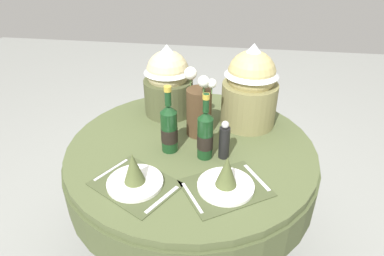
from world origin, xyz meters
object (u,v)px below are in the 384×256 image
at_px(wine_bottle_right, 205,135).
at_px(pepper_mill, 224,141).
at_px(wine_bottle_left, 169,128).
at_px(gift_tub_back_right, 251,83).
at_px(dining_table, 191,167).
at_px(gift_tub_back_left, 168,78).
at_px(flower_vase, 199,108).
at_px(place_setting_left, 134,176).
at_px(place_setting_right, 226,179).

bearing_deg(wine_bottle_right, pepper_mill, 6.26).
distance_m(wine_bottle_left, gift_tub_back_right, 0.51).
xyz_separation_m(dining_table, gift_tub_back_left, (-0.18, 0.33, 0.35)).
bearing_deg(flower_vase, place_setting_left, -115.36).
height_order(flower_vase, wine_bottle_left, flower_vase).
bearing_deg(flower_vase, dining_table, -101.56).
distance_m(place_setting_left, wine_bottle_left, 0.30).
bearing_deg(wine_bottle_right, gift_tub_back_left, 121.85).
relative_size(place_setting_left, pepper_mill, 2.16).
height_order(wine_bottle_left, wine_bottle_right, wine_bottle_left).
bearing_deg(pepper_mill, place_setting_left, -144.32).
height_order(pepper_mill, gift_tub_back_left, gift_tub_back_left).
bearing_deg(place_setting_right, gift_tub_back_left, 120.54).
height_order(place_setting_left, place_setting_right, same).
relative_size(flower_vase, gift_tub_back_right, 0.78).
xyz_separation_m(place_setting_right, gift_tub_back_left, (-0.37, 0.63, 0.17)).
height_order(flower_vase, pepper_mill, flower_vase).
bearing_deg(flower_vase, wine_bottle_right, -74.70).
distance_m(place_setting_left, wine_bottle_right, 0.37).
bearing_deg(flower_vase, pepper_mill, -53.33).
height_order(dining_table, pepper_mill, pepper_mill).
xyz_separation_m(dining_table, place_setting_right, (0.19, -0.30, 0.19)).
height_order(place_setting_left, gift_tub_back_left, gift_tub_back_left).
bearing_deg(wine_bottle_right, place_setting_right, -62.13).
xyz_separation_m(pepper_mill, gift_tub_back_left, (-0.35, 0.41, 0.12)).
xyz_separation_m(dining_table, flower_vase, (0.02, 0.12, 0.29)).
height_order(wine_bottle_left, gift_tub_back_right, gift_tub_back_right).
xyz_separation_m(wine_bottle_left, gift_tub_back_left, (-0.08, 0.39, 0.09)).
bearing_deg(wine_bottle_right, place_setting_left, -137.44).
bearing_deg(pepper_mill, dining_table, 154.86).
bearing_deg(gift_tub_back_left, dining_table, -61.29).
relative_size(wine_bottle_right, gift_tub_back_left, 0.81).
bearing_deg(gift_tub_back_right, wine_bottle_right, -119.27).
height_order(dining_table, place_setting_left, place_setting_left).
height_order(wine_bottle_left, pepper_mill, wine_bottle_left).
distance_m(dining_table, place_setting_left, 0.43).
xyz_separation_m(flower_vase, pepper_mill, (0.14, -0.19, -0.06)).
bearing_deg(place_setting_left, wine_bottle_right, 42.56).
xyz_separation_m(place_setting_right, gift_tub_back_right, (0.08, 0.57, 0.19)).
distance_m(pepper_mill, gift_tub_back_left, 0.55).
bearing_deg(wine_bottle_left, place_setting_left, -108.62).
xyz_separation_m(wine_bottle_left, gift_tub_back_right, (0.37, 0.32, 0.11)).
bearing_deg(place_setting_right, wine_bottle_left, 139.79).
relative_size(dining_table, wine_bottle_left, 3.72).
distance_m(place_setting_right, wine_bottle_right, 0.25).
bearing_deg(place_setting_right, gift_tub_back_right, 81.47).
xyz_separation_m(dining_table, gift_tub_back_right, (0.28, 0.26, 0.38)).
distance_m(gift_tub_back_left, gift_tub_back_right, 0.46).
relative_size(place_setting_right, flower_vase, 1.21).
relative_size(place_setting_left, place_setting_right, 0.99).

